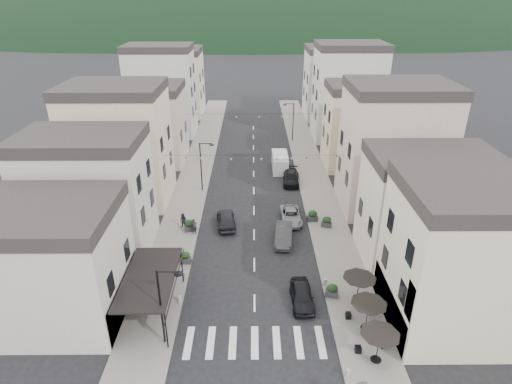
% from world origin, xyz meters
% --- Properties ---
extents(ground, '(700.00, 700.00, 0.00)m').
position_xyz_m(ground, '(0.00, 0.00, 0.00)').
color(ground, black).
rests_on(ground, ground).
extents(sidewalk_left, '(4.00, 76.00, 0.12)m').
position_xyz_m(sidewalk_left, '(-7.50, 32.00, 0.06)').
color(sidewalk_left, slate).
rests_on(sidewalk_left, ground).
extents(sidewalk_right, '(4.00, 76.00, 0.12)m').
position_xyz_m(sidewalk_right, '(7.50, 32.00, 0.06)').
color(sidewalk_right, slate).
rests_on(sidewalk_right, ground).
extents(hill_backdrop, '(640.00, 360.00, 70.00)m').
position_xyz_m(hill_backdrop, '(0.00, 300.00, 0.00)').
color(hill_backdrop, black).
rests_on(hill_backdrop, ground).
extents(boutique_building, '(12.00, 8.00, 8.00)m').
position_xyz_m(boutique_building, '(-15.50, 5.00, 4.00)').
color(boutique_building, '#BDB7AD').
rests_on(boutique_building, ground).
extents(bistro_building, '(10.00, 8.00, 10.00)m').
position_xyz_m(bistro_building, '(14.50, 4.00, 5.00)').
color(bistro_building, beige).
rests_on(bistro_building, ground).
extents(boutique_awning, '(3.77, 7.50, 3.28)m').
position_xyz_m(boutique_awning, '(-7.25, 5.00, 3.11)').
color(boutique_awning, black).
rests_on(boutique_awning, ground).
extents(buildings_row_left, '(10.20, 54.16, 14.00)m').
position_xyz_m(buildings_row_left, '(-14.50, 37.75, 6.12)').
color(buildings_row_left, '#BDB7AD').
rests_on(buildings_row_left, ground).
extents(buildings_row_right, '(10.20, 54.16, 14.50)m').
position_xyz_m(buildings_row_right, '(14.50, 36.59, 6.32)').
color(buildings_row_right, beige).
rests_on(buildings_row_right, ground).
extents(cafe_terrace, '(2.50, 8.10, 2.53)m').
position_xyz_m(cafe_terrace, '(7.70, 2.80, 2.36)').
color(cafe_terrace, black).
rests_on(cafe_terrace, ground).
extents(streetlamp_left_near, '(1.70, 0.56, 6.00)m').
position_xyz_m(streetlamp_left_near, '(-5.82, 2.00, 3.70)').
color(streetlamp_left_near, black).
rests_on(streetlamp_left_near, ground).
extents(streetlamp_left_far, '(1.70, 0.56, 6.00)m').
position_xyz_m(streetlamp_left_far, '(-5.82, 26.00, 3.70)').
color(streetlamp_left_far, black).
rests_on(streetlamp_left_far, ground).
extents(streetlamp_right_far, '(1.70, 0.56, 6.00)m').
position_xyz_m(streetlamp_right_far, '(5.82, 44.00, 3.70)').
color(streetlamp_right_far, black).
rests_on(streetlamp_right_far, ground).
extents(bollards, '(11.66, 10.26, 0.60)m').
position_xyz_m(bollards, '(0.00, 5.50, 0.42)').
color(bollards, gray).
rests_on(bollards, ground).
extents(bunting_near, '(19.00, 0.28, 0.62)m').
position_xyz_m(bunting_near, '(0.00, 22.00, 5.65)').
color(bunting_near, black).
rests_on(bunting_near, ground).
extents(bunting_far, '(19.00, 0.28, 0.62)m').
position_xyz_m(bunting_far, '(0.00, 38.00, 5.65)').
color(bunting_far, black).
rests_on(bunting_far, ground).
extents(parked_car_a, '(1.74, 4.14, 1.40)m').
position_xyz_m(parked_car_a, '(3.61, 6.00, 0.70)').
color(parked_car_a, black).
rests_on(parked_car_a, ground).
extents(parked_car_b, '(1.98, 4.57, 1.46)m').
position_xyz_m(parked_car_b, '(2.80, 14.82, 0.73)').
color(parked_car_b, '#2F2F31').
rests_on(parked_car_b, ground).
extents(parked_car_c, '(2.19, 4.51, 1.24)m').
position_xyz_m(parked_car_c, '(3.80, 18.69, 0.62)').
color(parked_car_c, gray).
rests_on(parked_car_c, ground).
extents(parked_car_d, '(2.28, 4.88, 1.38)m').
position_xyz_m(parked_car_d, '(4.60, 28.20, 0.69)').
color(parked_car_d, black).
rests_on(parked_car_d, ground).
extents(parked_car_e, '(2.35, 4.62, 1.51)m').
position_xyz_m(parked_car_e, '(-2.80, 17.72, 0.75)').
color(parked_car_e, black).
rests_on(parked_car_e, ground).
extents(delivery_van, '(1.96, 4.93, 2.36)m').
position_xyz_m(delivery_van, '(3.45, 32.42, 1.16)').
color(delivery_van, silver).
rests_on(delivery_van, ground).
extents(pedestrian_a, '(0.64, 0.48, 1.60)m').
position_xyz_m(pedestrian_a, '(-5.80, 16.06, 0.92)').
color(pedestrian_a, black).
rests_on(pedestrian_a, sidewalk_left).
extents(pedestrian_b, '(0.95, 0.85, 1.62)m').
position_xyz_m(pedestrian_b, '(-6.99, 17.12, 0.93)').
color(pedestrian_b, '#26202B').
rests_on(pedestrian_b, sidewalk_left).
extents(planter_la, '(1.02, 0.58, 1.13)m').
position_xyz_m(planter_la, '(-6.00, 11.17, 0.67)').
color(planter_la, '#2D2D30').
rests_on(planter_la, sidewalk_left).
extents(planter_lb, '(1.18, 0.81, 1.21)m').
position_xyz_m(planter_lb, '(-6.30, 16.60, 0.71)').
color(planter_lb, '#28282A').
rests_on(planter_lb, sidewalk_left).
extents(planter_ra, '(1.10, 0.77, 1.12)m').
position_xyz_m(planter_ra, '(6.00, 6.63, 0.66)').
color(planter_ra, '#303033').
rests_on(planter_ra, sidewalk_right).
extents(planter_rb, '(1.13, 0.70, 1.20)m').
position_xyz_m(planter_rb, '(6.00, 18.50, 0.70)').
color(planter_rb, '#2A2A2D').
rests_on(planter_rb, sidewalk_right).
extents(planter_rc, '(1.14, 0.85, 1.13)m').
position_xyz_m(planter_rc, '(7.26, 17.31, 0.67)').
color(planter_rc, '#2D2D2F').
rests_on(planter_rc, sidewalk_right).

